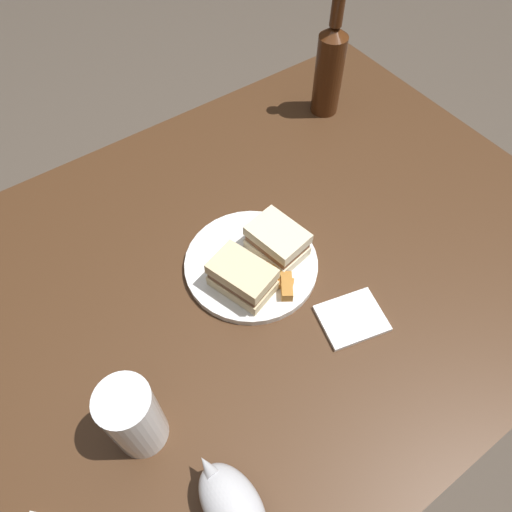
# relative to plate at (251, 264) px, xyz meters

# --- Properties ---
(ground_plane) EXTENTS (6.00, 6.00, 0.00)m
(ground_plane) POSITION_rel_plate_xyz_m (-0.02, 0.01, -0.73)
(ground_plane) COLOR #4C4238
(dining_table) EXTENTS (1.27, 0.94, 0.72)m
(dining_table) POSITION_rel_plate_xyz_m (-0.02, 0.01, -0.37)
(dining_table) COLOR #422816
(dining_table) RESTS_ON ground
(plate) EXTENTS (0.25, 0.25, 0.01)m
(plate) POSITION_rel_plate_xyz_m (0.00, 0.00, 0.00)
(plate) COLOR white
(plate) RESTS_ON dining_table
(sandwich_half_left) EXTENTS (0.10, 0.13, 0.06)m
(sandwich_half_left) POSITION_rel_plate_xyz_m (0.04, 0.03, 0.04)
(sandwich_half_left) COLOR beige
(sandwich_half_left) RESTS_ON plate
(sandwich_half_right) EXTENTS (0.09, 0.12, 0.06)m
(sandwich_half_right) POSITION_rel_plate_xyz_m (-0.06, 0.00, 0.04)
(sandwich_half_right) COLOR beige
(sandwich_half_right) RESTS_ON plate
(potato_wedge_front) EXTENTS (0.05, 0.05, 0.02)m
(potato_wedge_front) POSITION_rel_plate_xyz_m (-0.01, 0.09, 0.02)
(potato_wedge_front) COLOR #AD702D
(potato_wedge_front) RESTS_ON plate
(potato_wedge_middle) EXTENTS (0.02, 0.05, 0.02)m
(potato_wedge_middle) POSITION_rel_plate_xyz_m (-0.04, 0.02, 0.02)
(potato_wedge_middle) COLOR gold
(potato_wedge_middle) RESTS_ON plate
(potato_wedge_back) EXTENTS (0.02, 0.04, 0.02)m
(potato_wedge_back) POSITION_rel_plate_xyz_m (-0.03, 0.02, 0.02)
(potato_wedge_back) COLOR #B77F33
(potato_wedge_back) RESTS_ON plate
(potato_wedge_left_edge) EXTENTS (0.04, 0.04, 0.02)m
(potato_wedge_left_edge) POSITION_rel_plate_xyz_m (-0.02, 0.07, 0.01)
(potato_wedge_left_edge) COLOR #AD702D
(potato_wedge_left_edge) RESTS_ON plate
(potato_wedge_right_edge) EXTENTS (0.05, 0.04, 0.02)m
(potato_wedge_right_edge) POSITION_rel_plate_xyz_m (-0.03, 0.05, 0.02)
(potato_wedge_right_edge) COLOR gold
(potato_wedge_right_edge) RESTS_ON plate
(potato_wedge_stray) EXTENTS (0.05, 0.02, 0.01)m
(potato_wedge_stray) POSITION_rel_plate_xyz_m (-0.02, 0.03, 0.01)
(potato_wedge_stray) COLOR #AD702D
(potato_wedge_stray) RESTS_ON plate
(pint_glass) EXTENTS (0.08, 0.08, 0.15)m
(pint_glass) POSITION_rel_plate_xyz_m (0.31, 0.16, 0.06)
(pint_glass) COLOR white
(pint_glass) RESTS_ON dining_table
(gravy_boat) EXTENTS (0.08, 0.13, 0.07)m
(gravy_boat) POSITION_rel_plate_xyz_m (0.26, 0.32, 0.03)
(gravy_boat) COLOR #B7B7BC
(gravy_boat) RESTS_ON dining_table
(cider_bottle) EXTENTS (0.06, 0.06, 0.29)m
(cider_bottle) POSITION_rel_plate_xyz_m (-0.41, -0.28, 0.11)
(cider_bottle) COLOR #47230F
(cider_bottle) RESTS_ON dining_table
(napkin) EXTENTS (0.13, 0.11, 0.01)m
(napkin) POSITION_rel_plate_xyz_m (-0.08, 0.19, -0.00)
(napkin) COLOR white
(napkin) RESTS_ON dining_table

